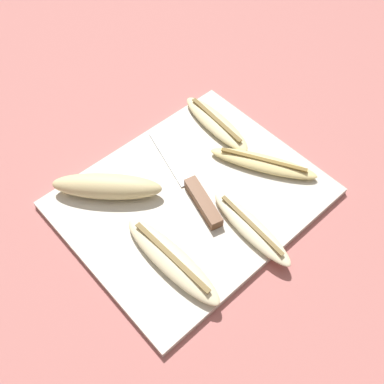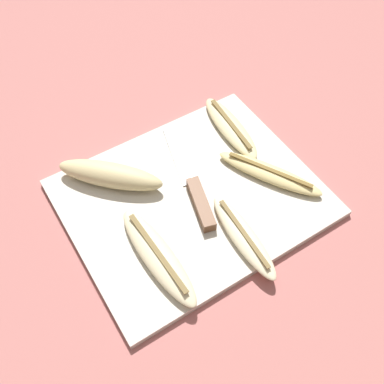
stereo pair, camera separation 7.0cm
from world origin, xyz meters
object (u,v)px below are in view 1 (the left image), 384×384
object	(u,v)px
banana_pale_long	(172,260)
banana_mellow_near	(107,186)
banana_golden_short	(263,163)
banana_bright_far	(251,228)
banana_soft_right	(216,123)
knife	(194,194)

from	to	relation	value
banana_pale_long	banana_mellow_near	bearing A→B (deg)	87.93
banana_golden_short	banana_pale_long	xyz separation A→B (m)	(-0.23, -0.03, 0.00)
banana_pale_long	banana_bright_far	bearing A→B (deg)	-17.21
banana_soft_right	banana_pale_long	bearing A→B (deg)	-146.98
banana_golden_short	banana_pale_long	size ratio (longest dim) A/B	0.93
banana_golden_short	banana_bright_far	xyz separation A→B (m)	(-0.11, -0.07, 0.00)
knife	banana_pale_long	xyz separation A→B (m)	(-0.10, -0.07, 0.00)
banana_golden_short	banana_soft_right	xyz separation A→B (m)	(0.01, 0.12, 0.00)
banana_mellow_near	banana_soft_right	size ratio (longest dim) A/B	0.93
banana_bright_far	banana_soft_right	distance (m)	0.22
knife	banana_bright_far	xyz separation A→B (m)	(0.02, -0.10, 0.00)
banana_golden_short	banana_bright_far	size ratio (longest dim) A/B	1.07
knife	banana_pale_long	distance (m)	0.12
banana_bright_far	banana_soft_right	size ratio (longest dim) A/B	0.98
banana_mellow_near	banana_bright_far	bearing A→B (deg)	-59.68
banana_mellow_near	banana_golden_short	bearing A→B (deg)	-29.88
banana_soft_right	banana_golden_short	bearing A→B (deg)	-92.80
banana_soft_right	banana_mellow_near	bearing A→B (deg)	177.49
banana_pale_long	banana_soft_right	bearing A→B (deg)	33.02
knife	banana_golden_short	distance (m)	0.13
banana_pale_long	banana_bright_far	xyz separation A→B (m)	(0.12, -0.04, -0.00)
banana_golden_short	banana_soft_right	world-z (taller)	same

